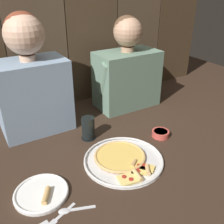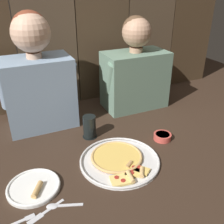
# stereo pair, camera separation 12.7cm
# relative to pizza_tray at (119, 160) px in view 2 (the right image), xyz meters

# --- Properties ---
(ground_plane) EXTENTS (3.20, 3.20, 0.00)m
(ground_plane) POSITION_rel_pizza_tray_xyz_m (0.05, 0.06, -0.01)
(ground_plane) COLOR #332319
(pizza_tray) EXTENTS (0.37, 0.37, 0.03)m
(pizza_tray) POSITION_rel_pizza_tray_xyz_m (0.00, 0.00, 0.00)
(pizza_tray) COLOR silver
(pizza_tray) RESTS_ON ground
(dinner_plate) EXTENTS (0.22, 0.22, 0.03)m
(dinner_plate) POSITION_rel_pizza_tray_xyz_m (-0.39, -0.02, -0.00)
(dinner_plate) COLOR white
(dinner_plate) RESTS_ON ground
(drinking_glass) EXTENTS (0.08, 0.08, 0.12)m
(drinking_glass) POSITION_rel_pizza_tray_xyz_m (-0.05, 0.26, 0.05)
(drinking_glass) COLOR black
(drinking_glass) RESTS_ON ground
(dipping_bowl) EXTENTS (0.09, 0.09, 0.03)m
(dipping_bowl) POSITION_rel_pizza_tray_xyz_m (0.29, 0.08, 0.01)
(dipping_bowl) COLOR #CC4C42
(dipping_bowl) RESTS_ON ground
(table_fork) EXTENTS (0.13, 0.03, 0.01)m
(table_fork) POSITION_rel_pizza_tray_xyz_m (-0.47, -0.16, -0.01)
(table_fork) COLOR silver
(table_fork) RESTS_ON ground
(table_knife) EXTENTS (0.15, 0.08, 0.01)m
(table_knife) POSITION_rel_pizza_tray_xyz_m (-0.37, -0.15, -0.01)
(table_knife) COLOR silver
(table_knife) RESTS_ON ground
(table_spoon) EXTENTS (0.14, 0.07, 0.01)m
(table_spoon) POSITION_rel_pizza_tray_xyz_m (-0.33, -0.15, -0.01)
(table_spoon) COLOR silver
(table_spoon) RESTS_ON ground
(diner_left) EXTENTS (0.41, 0.24, 0.63)m
(diner_left) POSITION_rel_pizza_tray_xyz_m (-0.25, 0.50, 0.28)
(diner_left) COLOR #849EB7
(diner_left) RESTS_ON ground
(diner_right) EXTENTS (0.44, 0.23, 0.58)m
(diner_right) POSITION_rel_pizza_tray_xyz_m (0.35, 0.50, 0.24)
(diner_right) COLOR slate
(diner_right) RESTS_ON ground
(wooden_backdrop_wall) EXTENTS (2.19, 0.03, 1.24)m
(wooden_backdrop_wall) POSITION_rel_pizza_tray_xyz_m (0.05, 0.74, 0.61)
(wooden_backdrop_wall) COLOR #4F3D2B
(wooden_backdrop_wall) RESTS_ON ground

